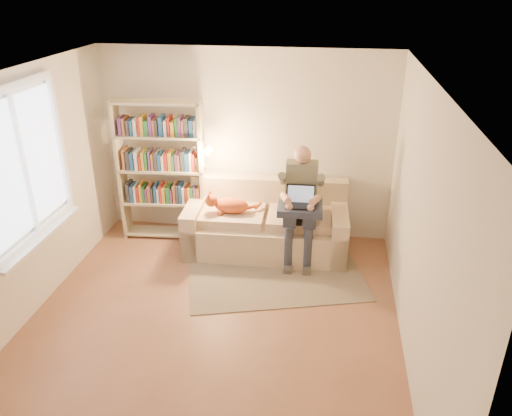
% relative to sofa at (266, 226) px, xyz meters
% --- Properties ---
extents(floor, '(4.50, 4.50, 0.00)m').
position_rel_sofa_xyz_m(floor, '(-0.36, -1.75, -0.33)').
color(floor, brown).
rests_on(floor, ground).
extents(ceiling, '(4.00, 4.50, 0.02)m').
position_rel_sofa_xyz_m(ceiling, '(-0.36, -1.75, 2.27)').
color(ceiling, white).
rests_on(ceiling, wall_back).
extents(wall_left, '(0.02, 4.50, 2.60)m').
position_rel_sofa_xyz_m(wall_left, '(-2.36, -1.75, 0.97)').
color(wall_left, silver).
rests_on(wall_left, floor).
extents(wall_right, '(0.02, 4.50, 2.60)m').
position_rel_sofa_xyz_m(wall_right, '(1.64, -1.75, 0.97)').
color(wall_right, silver).
rests_on(wall_right, floor).
extents(wall_back, '(4.00, 0.02, 2.60)m').
position_rel_sofa_xyz_m(wall_back, '(-0.36, 0.50, 0.97)').
color(wall_back, silver).
rests_on(wall_back, floor).
extents(wall_front, '(4.00, 0.02, 2.60)m').
position_rel_sofa_xyz_m(wall_front, '(-0.36, -4.00, 0.97)').
color(wall_front, silver).
rests_on(wall_front, floor).
extents(window, '(0.12, 1.52, 1.69)m').
position_rel_sofa_xyz_m(window, '(-2.31, -1.55, 1.04)').
color(window, white).
rests_on(window, wall_left).
extents(sofa, '(2.18, 1.05, 0.91)m').
position_rel_sofa_xyz_m(sofa, '(0.00, 0.00, 0.00)').
color(sofa, '#CDB791').
rests_on(sofa, floor).
extents(person, '(0.43, 0.66, 1.50)m').
position_rel_sofa_xyz_m(person, '(0.46, -0.14, 0.52)').
color(person, slate).
rests_on(person, sofa).
extents(cat, '(0.69, 0.26, 0.25)m').
position_rel_sofa_xyz_m(cat, '(-0.51, -0.16, 0.36)').
color(cat, orange).
rests_on(cat, sofa).
extents(blanket, '(0.57, 0.48, 0.09)m').
position_rel_sofa_xyz_m(blanket, '(0.46, -0.28, 0.44)').
color(blanket, '#242C40').
rests_on(blanket, person).
extents(laptop, '(0.37, 0.32, 0.30)m').
position_rel_sofa_xyz_m(laptop, '(0.46, -0.27, 0.54)').
color(laptop, black).
rests_on(laptop, blanket).
extents(bookshelf, '(1.32, 0.39, 1.97)m').
position_rel_sofa_xyz_m(bookshelf, '(-1.46, 0.15, 0.76)').
color(bookshelf, '#C4BA94').
rests_on(bookshelf, floor).
extents(rug, '(2.41, 1.80, 0.01)m').
position_rel_sofa_xyz_m(rug, '(0.23, -0.74, -0.33)').
color(rug, '#7E705C').
rests_on(rug, floor).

